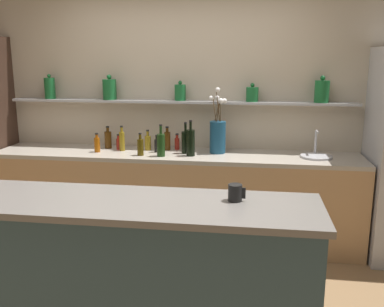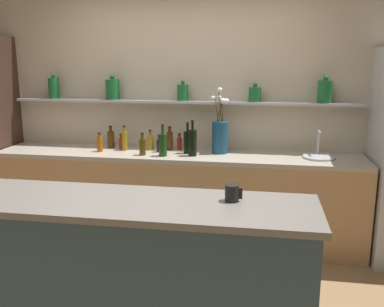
{
  "view_description": "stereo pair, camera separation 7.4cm",
  "coord_description": "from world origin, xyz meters",
  "px_view_note": "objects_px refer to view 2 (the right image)",
  "views": [
    {
      "loc": [
        0.71,
        -2.83,
        1.85
      ],
      "look_at": [
        0.25,
        0.37,
        1.12
      ],
      "focal_mm": 40.0,
      "sensor_mm": 36.0,
      "label": 1
    },
    {
      "loc": [
        0.78,
        -2.82,
        1.85
      ],
      "look_at": [
        0.25,
        0.37,
        1.12
      ],
      "focal_mm": 40.0,
      "sensor_mm": 36.0,
      "label": 2
    }
  ],
  "objects_px": {
    "flower_vase": "(220,134)",
    "bottle_spirit_1": "(170,140)",
    "bottle_wine_3": "(188,142)",
    "bottle_oil_6": "(150,142)",
    "sink_fixture": "(319,156)",
    "bottle_wine_0": "(193,142)",
    "bottle_sauce_8": "(121,143)",
    "bottle_sauce_10": "(100,144)",
    "bottle_sauce_2": "(159,145)",
    "bottle_oil_9": "(125,140)",
    "bottle_wine_11": "(163,144)",
    "bottle_spirit_7": "(111,139)",
    "bottle_oil_5": "(142,146)",
    "coffee_mug": "(232,193)",
    "bottle_sauce_4": "(179,143)"
  },
  "relations": [
    {
      "from": "bottle_sauce_2",
      "to": "bottle_sauce_4",
      "type": "relative_size",
      "value": 1.06
    },
    {
      "from": "sink_fixture",
      "to": "bottle_spirit_1",
      "type": "relative_size",
      "value": 1.23
    },
    {
      "from": "flower_vase",
      "to": "bottle_spirit_7",
      "type": "distance_m",
      "value": 1.16
    },
    {
      "from": "bottle_wine_0",
      "to": "bottle_oil_9",
      "type": "distance_m",
      "value": 0.74
    },
    {
      "from": "bottle_oil_6",
      "to": "sink_fixture",
      "type": "bearing_deg",
      "value": -3.16
    },
    {
      "from": "bottle_oil_5",
      "to": "coffee_mug",
      "type": "bearing_deg",
      "value": -57.11
    },
    {
      "from": "bottle_oil_6",
      "to": "bottle_oil_9",
      "type": "relative_size",
      "value": 0.82
    },
    {
      "from": "bottle_spirit_7",
      "to": "bottle_sauce_8",
      "type": "distance_m",
      "value": 0.15
    },
    {
      "from": "bottle_wine_3",
      "to": "bottle_oil_6",
      "type": "xyz_separation_m",
      "value": [
        -0.4,
        0.09,
        -0.03
      ]
    },
    {
      "from": "sink_fixture",
      "to": "bottle_sauce_2",
      "type": "relative_size",
      "value": 1.7
    },
    {
      "from": "flower_vase",
      "to": "bottle_spirit_1",
      "type": "xyz_separation_m",
      "value": [
        -0.52,
        0.07,
        -0.09
      ]
    },
    {
      "from": "bottle_wine_3",
      "to": "coffee_mug",
      "type": "xyz_separation_m",
      "value": [
        0.56,
        -1.67,
        0.04
      ]
    },
    {
      "from": "bottle_wine_3",
      "to": "bottle_oil_6",
      "type": "height_order",
      "value": "bottle_wine_3"
    },
    {
      "from": "bottle_wine_0",
      "to": "bottle_sauce_10",
      "type": "relative_size",
      "value": 1.8
    },
    {
      "from": "bottle_wine_3",
      "to": "bottle_spirit_7",
      "type": "relative_size",
      "value": 1.34
    },
    {
      "from": "bottle_wine_3",
      "to": "bottle_sauce_4",
      "type": "height_order",
      "value": "bottle_wine_3"
    },
    {
      "from": "flower_vase",
      "to": "bottle_spirit_1",
      "type": "distance_m",
      "value": 0.53
    },
    {
      "from": "bottle_wine_0",
      "to": "bottle_wine_11",
      "type": "bearing_deg",
      "value": -168.26
    },
    {
      "from": "flower_vase",
      "to": "bottle_oil_5",
      "type": "height_order",
      "value": "flower_vase"
    },
    {
      "from": "bottle_spirit_7",
      "to": "bottle_sauce_10",
      "type": "distance_m",
      "value": 0.2
    },
    {
      "from": "bottle_sauce_4",
      "to": "bottle_spirit_7",
      "type": "bearing_deg",
      "value": -177.22
    },
    {
      "from": "sink_fixture",
      "to": "bottle_wine_0",
      "type": "height_order",
      "value": "bottle_wine_0"
    },
    {
      "from": "bottle_wine_0",
      "to": "bottle_sauce_2",
      "type": "height_order",
      "value": "bottle_wine_0"
    },
    {
      "from": "bottle_wine_3",
      "to": "bottle_sauce_8",
      "type": "bearing_deg",
      "value": 174.1
    },
    {
      "from": "bottle_oil_9",
      "to": "sink_fixture",
      "type": "bearing_deg",
      "value": -0.84
    },
    {
      "from": "bottle_oil_6",
      "to": "bottle_sauce_2",
      "type": "bearing_deg",
      "value": -35.17
    },
    {
      "from": "bottle_spirit_1",
      "to": "bottle_oil_6",
      "type": "height_order",
      "value": "bottle_spirit_1"
    },
    {
      "from": "bottle_oil_6",
      "to": "bottle_spirit_7",
      "type": "height_order",
      "value": "bottle_spirit_7"
    },
    {
      "from": "bottle_wine_0",
      "to": "bottle_sauce_2",
      "type": "xyz_separation_m",
      "value": [
        -0.36,
        0.12,
        -0.06
      ]
    },
    {
      "from": "bottle_spirit_1",
      "to": "bottle_wine_11",
      "type": "bearing_deg",
      "value": -90.34
    },
    {
      "from": "bottle_sauce_2",
      "to": "sink_fixture",
      "type": "bearing_deg",
      "value": -0.43
    },
    {
      "from": "bottle_wine_0",
      "to": "bottle_sauce_10",
      "type": "bearing_deg",
      "value": 177.89
    },
    {
      "from": "bottle_oil_5",
      "to": "bottle_sauce_2",
      "type": "bearing_deg",
      "value": 53.11
    },
    {
      "from": "bottle_sauce_4",
      "to": "bottle_oil_5",
      "type": "relative_size",
      "value": 0.75
    },
    {
      "from": "bottle_spirit_1",
      "to": "bottle_oil_9",
      "type": "distance_m",
      "value": 0.46
    },
    {
      "from": "bottle_oil_6",
      "to": "bottle_sauce_10",
      "type": "xyz_separation_m",
      "value": [
        -0.48,
        -0.16,
        -0.0
      ]
    },
    {
      "from": "bottle_wine_3",
      "to": "bottle_sauce_8",
      "type": "distance_m",
      "value": 0.71
    },
    {
      "from": "bottle_oil_6",
      "to": "bottle_sauce_10",
      "type": "distance_m",
      "value": 0.51
    },
    {
      "from": "bottle_spirit_1",
      "to": "bottle_spirit_7",
      "type": "relative_size",
      "value": 1.04
    },
    {
      "from": "sink_fixture",
      "to": "coffee_mug",
      "type": "height_order",
      "value": "sink_fixture"
    },
    {
      "from": "bottle_sauce_4",
      "to": "bottle_spirit_7",
      "type": "height_order",
      "value": "bottle_spirit_7"
    },
    {
      "from": "bottle_wine_3",
      "to": "bottle_oil_5",
      "type": "bearing_deg",
      "value": -159.68
    },
    {
      "from": "bottle_sauce_8",
      "to": "bottle_wine_11",
      "type": "bearing_deg",
      "value": -25.32
    },
    {
      "from": "bottle_wine_0",
      "to": "bottle_wine_3",
      "type": "height_order",
      "value": "bottle_wine_0"
    },
    {
      "from": "bottle_sauce_2",
      "to": "bottle_oil_9",
      "type": "distance_m",
      "value": 0.37
    },
    {
      "from": "sink_fixture",
      "to": "bottle_sauce_8",
      "type": "height_order",
      "value": "sink_fixture"
    },
    {
      "from": "flower_vase",
      "to": "bottle_oil_6",
      "type": "height_order",
      "value": "flower_vase"
    },
    {
      "from": "bottle_sauce_4",
      "to": "coffee_mug",
      "type": "xyz_separation_m",
      "value": [
        0.68,
        -1.83,
        0.08
      ]
    },
    {
      "from": "bottle_wine_0",
      "to": "bottle_sauce_8",
      "type": "height_order",
      "value": "bottle_wine_0"
    },
    {
      "from": "bottle_wine_3",
      "to": "bottle_spirit_1",
      "type": "bearing_deg",
      "value": 147.33
    }
  ]
}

